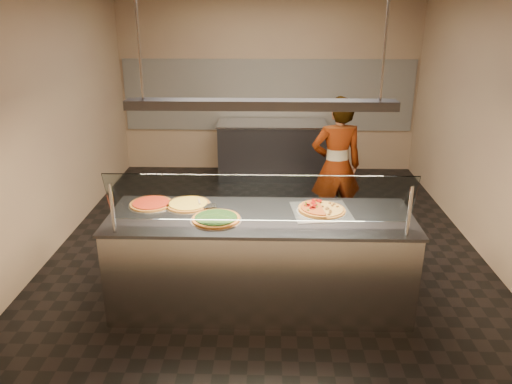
{
  "coord_description": "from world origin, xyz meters",
  "views": [
    {
      "loc": [
        0.02,
        -5.51,
        2.75
      ],
      "look_at": [
        -0.11,
        -0.93,
        1.02
      ],
      "focal_mm": 35.0,
      "sensor_mm": 36.0,
      "label": 1
    }
  ],
  "objects_px": {
    "half_pizza_sausage": "(333,209)",
    "sneeze_guard": "(260,199)",
    "perforated_tray": "(321,211)",
    "worker": "(336,167)",
    "heat_lamp_housing": "(261,105)",
    "pizza_tomato": "(151,203)",
    "pizza_spatula": "(204,203)",
    "serving_counter": "(260,260)",
    "pizza_spinach": "(216,219)",
    "pizza_cheese": "(188,204)",
    "half_pizza_pepperoni": "(310,208)",
    "prep_table": "(272,150)"
  },
  "relations": [
    {
      "from": "sneeze_guard",
      "to": "heat_lamp_housing",
      "type": "xyz_separation_m",
      "value": [
        -0.0,
        0.34,
        0.72
      ]
    },
    {
      "from": "prep_table",
      "to": "pizza_spinach",
      "type": "bearing_deg",
      "value": -97.39
    },
    {
      "from": "worker",
      "to": "perforated_tray",
      "type": "bearing_deg",
      "value": 68.9
    },
    {
      "from": "pizza_cheese",
      "to": "pizza_tomato",
      "type": "xyz_separation_m",
      "value": [
        -0.36,
        0.01,
        -0.0
      ]
    },
    {
      "from": "half_pizza_sausage",
      "to": "heat_lamp_housing",
      "type": "xyz_separation_m",
      "value": [
        -0.67,
        -0.1,
        0.99
      ]
    },
    {
      "from": "sneeze_guard",
      "to": "pizza_tomato",
      "type": "distance_m",
      "value": 1.24
    },
    {
      "from": "pizza_spatula",
      "to": "prep_table",
      "type": "height_order",
      "value": "pizza_spatula"
    },
    {
      "from": "perforated_tray",
      "to": "pizza_spinach",
      "type": "relative_size",
      "value": 1.24
    },
    {
      "from": "heat_lamp_housing",
      "to": "pizza_tomato",
      "type": "bearing_deg",
      "value": 167.9
    },
    {
      "from": "sneeze_guard",
      "to": "half_pizza_sausage",
      "type": "distance_m",
      "value": 0.85
    },
    {
      "from": "sneeze_guard",
      "to": "perforated_tray",
      "type": "relative_size",
      "value": 4.42
    },
    {
      "from": "pizza_spinach",
      "to": "pizza_cheese",
      "type": "height_order",
      "value": "pizza_spinach"
    },
    {
      "from": "pizza_spinach",
      "to": "pizza_tomato",
      "type": "distance_m",
      "value": 0.75
    },
    {
      "from": "pizza_spinach",
      "to": "heat_lamp_housing",
      "type": "xyz_separation_m",
      "value": [
        0.4,
        0.12,
        1.0
      ]
    },
    {
      "from": "sneeze_guard",
      "to": "prep_table",
      "type": "xyz_separation_m",
      "value": [
        0.12,
        4.19,
        -0.76
      ]
    },
    {
      "from": "half_pizza_pepperoni",
      "to": "pizza_spatula",
      "type": "relative_size",
      "value": 2.01
    },
    {
      "from": "sneeze_guard",
      "to": "prep_table",
      "type": "relative_size",
      "value": 1.43
    },
    {
      "from": "half_pizza_pepperoni",
      "to": "pizza_spatula",
      "type": "distance_m",
      "value": 1.02
    },
    {
      "from": "half_pizza_pepperoni",
      "to": "pizza_tomato",
      "type": "height_order",
      "value": "half_pizza_pepperoni"
    },
    {
      "from": "pizza_spatula",
      "to": "prep_table",
      "type": "distance_m",
      "value": 3.73
    },
    {
      "from": "half_pizza_pepperoni",
      "to": "heat_lamp_housing",
      "type": "bearing_deg",
      "value": -167.53
    },
    {
      "from": "half_pizza_pepperoni",
      "to": "pizza_spinach",
      "type": "distance_m",
      "value": 0.89
    },
    {
      "from": "perforated_tray",
      "to": "half_pizza_pepperoni",
      "type": "relative_size",
      "value": 1.27
    },
    {
      "from": "perforated_tray",
      "to": "half_pizza_pepperoni",
      "type": "height_order",
      "value": "half_pizza_pepperoni"
    },
    {
      "from": "pizza_spinach",
      "to": "pizza_tomato",
      "type": "xyz_separation_m",
      "value": [
        -0.66,
        0.35,
        -0.0
      ]
    },
    {
      "from": "serving_counter",
      "to": "half_pizza_sausage",
      "type": "relative_size",
      "value": 6.15
    },
    {
      "from": "serving_counter",
      "to": "pizza_spinach",
      "type": "height_order",
      "value": "pizza_spinach"
    },
    {
      "from": "pizza_spatula",
      "to": "pizza_tomato",
      "type": "bearing_deg",
      "value": 178.36
    },
    {
      "from": "worker",
      "to": "pizza_cheese",
      "type": "bearing_deg",
      "value": 33.25
    },
    {
      "from": "pizza_spinach",
      "to": "pizza_spatula",
      "type": "xyz_separation_m",
      "value": [
        -0.15,
        0.33,
        0.01
      ]
    },
    {
      "from": "sneeze_guard",
      "to": "pizza_spinach",
      "type": "height_order",
      "value": "sneeze_guard"
    },
    {
      "from": "sneeze_guard",
      "to": "serving_counter",
      "type": "bearing_deg",
      "value": 90.0
    },
    {
      "from": "sneeze_guard",
      "to": "worker",
      "type": "height_order",
      "value": "worker"
    },
    {
      "from": "serving_counter",
      "to": "half_pizza_sausage",
      "type": "xyz_separation_m",
      "value": [
        0.67,
        0.1,
        0.49
      ]
    },
    {
      "from": "pizza_spinach",
      "to": "pizza_spatula",
      "type": "bearing_deg",
      "value": 114.78
    },
    {
      "from": "worker",
      "to": "heat_lamp_housing",
      "type": "height_order",
      "value": "heat_lamp_housing"
    },
    {
      "from": "perforated_tray",
      "to": "worker",
      "type": "distance_m",
      "value": 1.62
    },
    {
      "from": "pizza_tomato",
      "to": "prep_table",
      "type": "distance_m",
      "value": 3.84
    },
    {
      "from": "half_pizza_sausage",
      "to": "sneeze_guard",
      "type": "bearing_deg",
      "value": -146.69
    },
    {
      "from": "sneeze_guard",
      "to": "pizza_spinach",
      "type": "bearing_deg",
      "value": 150.86
    },
    {
      "from": "pizza_spatula",
      "to": "heat_lamp_housing",
      "type": "height_order",
      "value": "heat_lamp_housing"
    },
    {
      "from": "sneeze_guard",
      "to": "prep_table",
      "type": "height_order",
      "value": "sneeze_guard"
    },
    {
      "from": "half_pizza_sausage",
      "to": "pizza_spinach",
      "type": "bearing_deg",
      "value": -168.34
    },
    {
      "from": "half_pizza_pepperoni",
      "to": "half_pizza_sausage",
      "type": "bearing_deg",
      "value": -1.02
    },
    {
      "from": "serving_counter",
      "to": "worker",
      "type": "bearing_deg",
      "value": 61.72
    },
    {
      "from": "half_pizza_pepperoni",
      "to": "sneeze_guard",
      "type": "bearing_deg",
      "value": -136.06
    },
    {
      "from": "serving_counter",
      "to": "perforated_tray",
      "type": "height_order",
      "value": "perforated_tray"
    },
    {
      "from": "pizza_cheese",
      "to": "pizza_tomato",
      "type": "distance_m",
      "value": 0.36
    },
    {
      "from": "half_pizza_pepperoni",
      "to": "prep_table",
      "type": "relative_size",
      "value": 0.25
    },
    {
      "from": "sneeze_guard",
      "to": "worker",
      "type": "relative_size",
      "value": 1.47
    }
  ]
}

